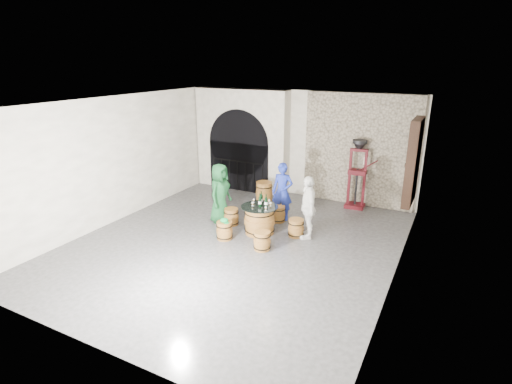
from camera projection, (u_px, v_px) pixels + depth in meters
The scene contains 31 objects.
ground at pixel (236, 243), 9.24m from camera, with size 8.00×8.00×0.00m, color #2E2D30.
wall_back at pixel (301, 144), 12.11m from camera, with size 8.00×8.00×0.00m, color silver.
wall_front at pixel (85, 251), 5.36m from camera, with size 8.00×8.00×0.00m, color silver.
wall_left at pixel (117, 160), 10.26m from camera, with size 8.00×8.00×0.00m, color silver.
wall_right at pixel (402, 202), 7.22m from camera, with size 8.00×8.00×0.00m, color silver.
ceiling at pixel (233, 103), 8.23m from camera, with size 8.00×8.00×0.00m, color beige.
stone_facing_panel at pixel (360, 151), 11.28m from camera, with size 3.20×0.12×3.18m, color #A39782.
arched_opening at pixel (242, 141), 12.72m from camera, with size 3.10×0.60×3.19m.
shuttered_window at pixel (413, 162), 9.23m from camera, with size 0.23×1.10×2.00m.
barrel_table at pixel (260, 220), 9.69m from camera, with size 0.90×0.90×0.70m.
barrel_stool_left at pixel (231, 217), 10.23m from camera, with size 0.39×0.39×0.43m.
barrel_stool_far at pixel (278, 214), 10.44m from camera, with size 0.39×0.39×0.43m.
barrel_stool_right at pixel (296, 228), 9.56m from camera, with size 0.39×0.39×0.43m.
barrel_stool_near_right at pixel (262, 241), 8.88m from camera, with size 0.39×0.39×0.43m.
barrel_stool_near_left at pixel (224, 230), 9.41m from camera, with size 0.39×0.39×0.43m.
green_cap at pixel (224, 220), 9.33m from camera, with size 0.24×0.19×0.10m.
person_green at pixel (220, 193), 10.26m from camera, with size 0.76×0.49×1.56m, color #134421.
person_blue at pixel (282, 192), 10.43m from camera, with size 0.56×0.37×1.53m, color navy.
person_white at pixel (308, 207), 9.33m from camera, with size 0.89×0.37×1.52m, color white.
wine_bottle_left at pixel (260, 201), 9.53m from camera, with size 0.08×0.08×0.32m.
wine_bottle_center at pixel (266, 202), 9.48m from camera, with size 0.08×0.08×0.32m.
wine_bottle_right at pixel (261, 199), 9.69m from camera, with size 0.08×0.08×0.32m.
tasting_glass_a at pixel (253, 204), 9.59m from camera, with size 0.05×0.05×0.10m, color #B86F23, non-canonical shape.
tasting_glass_b at pixel (271, 204), 9.58m from camera, with size 0.05×0.05×0.10m, color #B86F23, non-canonical shape.
tasting_glass_c at pixel (261, 201), 9.78m from camera, with size 0.05×0.05×0.10m, color #B86F23, non-canonical shape.
tasting_glass_d at pixel (269, 202), 9.75m from camera, with size 0.05×0.05×0.10m, color #B86F23, non-canonical shape.
tasting_glass_e at pixel (266, 208), 9.30m from camera, with size 0.05×0.05×0.10m, color #B86F23, non-canonical shape.
tasting_glass_f at pixel (254, 201), 9.82m from camera, with size 0.05×0.05×0.10m, color #B86F23, non-canonical shape.
side_barrel at pixel (264, 193), 11.67m from camera, with size 0.50×0.50×0.67m.
corking_press at pixel (358, 169), 11.12m from camera, with size 0.82×0.47×1.96m.
control_box at pixel (367, 161), 11.18m from camera, with size 0.18×0.10×0.22m, color silver.
Camera 1 is at (4.26, -7.24, 4.06)m, focal length 28.00 mm.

